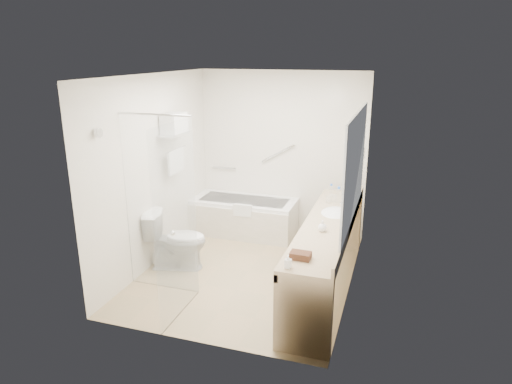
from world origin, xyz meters
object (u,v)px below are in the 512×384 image
(water_bottle_left, at_px, (338,196))
(bathtub, at_px, (244,216))
(amenity_basket, at_px, (300,255))
(vanity_counter, at_px, (327,240))
(toilet, at_px, (176,240))

(water_bottle_left, bearing_deg, bathtub, 158.37)
(amenity_basket, xyz_separation_m, water_bottle_left, (0.10, 1.81, 0.07))
(vanity_counter, height_order, water_bottle_left, water_bottle_left)
(amenity_basket, bearing_deg, toilet, 151.85)
(toilet, height_order, water_bottle_left, water_bottle_left)
(water_bottle_left, bearing_deg, toilet, -157.94)
(toilet, bearing_deg, vanity_counter, -103.76)
(vanity_counter, xyz_separation_m, toilet, (-1.97, -0.02, -0.26))
(toilet, xyz_separation_m, amenity_basket, (1.88, -1.00, 0.50))
(bathtub, xyz_separation_m, toilet, (-0.45, -1.41, 0.11))
(bathtub, bearing_deg, toilet, -107.74)
(toilet, relative_size, water_bottle_left, 3.53)
(vanity_counter, xyz_separation_m, amenity_basket, (-0.10, -1.02, 0.24))
(bathtub, distance_m, water_bottle_left, 1.78)
(bathtub, height_order, toilet, toilet)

